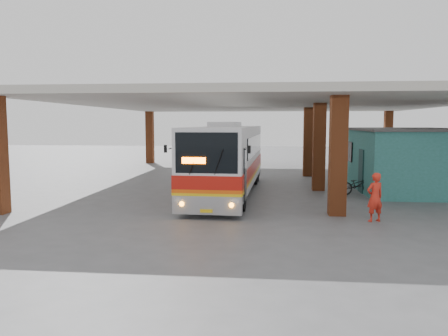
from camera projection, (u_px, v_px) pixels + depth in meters
name	position (u px, v px, depth m)	size (l,w,h in m)	color
ground	(257.00, 199.00, 19.30)	(90.00, 90.00, 0.00)	#515154
brick_columns	(286.00, 145.00, 23.89)	(20.10, 21.60, 4.35)	#984621
canopy_roof	(269.00, 103.00, 25.23)	(21.00, 23.00, 0.30)	beige
shop_building	(406.00, 158.00, 22.35)	(5.20, 8.20, 3.11)	#2E7467
coach_bus	(228.00, 158.00, 20.64)	(2.89, 11.81, 3.41)	silver
motorcycle	(358.00, 185.00, 20.58)	(0.62, 1.79, 0.94)	black
pedestrian	(375.00, 197.00, 14.86)	(0.61, 0.40, 1.69)	red
red_chair	(336.00, 171.00, 27.60)	(0.51, 0.51, 0.77)	red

